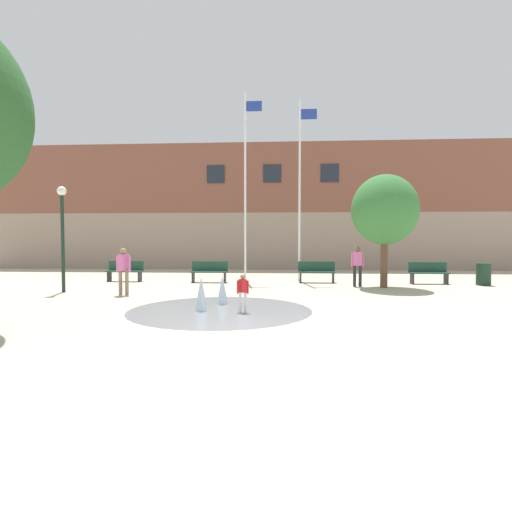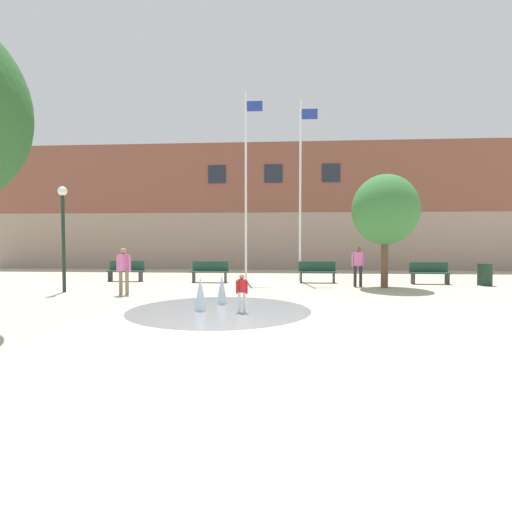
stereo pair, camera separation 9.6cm
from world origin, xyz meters
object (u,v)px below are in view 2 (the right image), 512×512
object	(u,v)px
adult_in_red	(358,263)
park_bench_under_right_flagpole	(317,272)
lamp_post_left_lane	(63,223)
park_bench_far_right	(430,273)
child_in_fountain	(242,290)
park_bench_far_left	(126,271)
flagpole_left	(246,182)
park_bench_center	(210,271)
flagpole_right	(301,186)
teen_by_trashcan	(124,267)
street_tree_near_building	(385,210)
trash_can	(485,274)

from	to	relation	value
adult_in_red	park_bench_under_right_flagpole	bearing A→B (deg)	141.12
lamp_post_left_lane	park_bench_far_right	bearing A→B (deg)	14.42
child_in_fountain	park_bench_far_left	bearing A→B (deg)	5.35
park_bench_far_left	flagpole_left	world-z (taller)	flagpole_left
park_bench_center	park_bench_under_right_flagpole	bearing A→B (deg)	2.40
park_bench_far_right	flagpole_right	distance (m)	6.63
teen_by_trashcan	street_tree_near_building	world-z (taller)	street_tree_near_building
adult_in_red	trash_can	world-z (taller)	adult_in_red
child_in_fountain	flagpole_right	xyz separation A→B (m)	(1.83, 7.87, 3.69)
park_bench_under_right_flagpole	flagpole_left	size ratio (longest dim) A/B	0.19
lamp_post_left_lane	park_bench_far_left	bearing A→B (deg)	78.99
park_bench_far_left	flagpole_left	xyz separation A→B (m)	(5.39, 0.59, 4.00)
flagpole_left	flagpole_right	xyz separation A→B (m)	(2.44, 0.00, -0.20)
park_bench_far_right	trash_can	xyz separation A→B (m)	(2.05, -0.41, -0.03)
park_bench_far_left	flagpole_left	size ratio (longest dim) A/B	0.19
flagpole_left	lamp_post_left_lane	distance (m)	7.78
park_bench_far_left	park_bench_under_right_flagpole	xyz separation A→B (m)	(8.53, 0.01, 0.00)
park_bench_far_left	street_tree_near_building	world-z (taller)	street_tree_near_building
park_bench_far_left	park_bench_far_right	size ratio (longest dim) A/B	1.00
child_in_fountain	adult_in_red	xyz separation A→B (m)	(4.01, 5.89, 0.35)
flagpole_right	street_tree_near_building	size ratio (longest dim) A/B	1.84
park_bench_far_left	park_bench_center	xyz separation A→B (m)	(3.85, -0.18, 0.00)
lamp_post_left_lane	adult_in_red	bearing A→B (deg)	12.48
lamp_post_left_lane	park_bench_under_right_flagpole	bearing A→B (deg)	22.21
park_bench_far_right	teen_by_trashcan	distance (m)	12.26
flagpole_left	street_tree_near_building	world-z (taller)	flagpole_left
lamp_post_left_lane	flagpole_left	bearing A→B (deg)	35.45
park_bench_far_left	flagpole_left	distance (m)	6.73
lamp_post_left_lane	park_bench_center	bearing A→B (deg)	38.06
park_bench_center	adult_in_red	xyz separation A→B (m)	(6.17, -1.21, 0.45)
street_tree_near_building	child_in_fountain	bearing A→B (deg)	-131.57
adult_in_red	street_tree_near_building	world-z (taller)	street_tree_near_building
park_bench_center	street_tree_near_building	bearing A→B (deg)	-11.73
park_bench_far_right	flagpole_left	size ratio (longest dim) A/B	0.19
flagpole_right	teen_by_trashcan	bearing A→B (deg)	-141.00
park_bench_center	child_in_fountain	bearing A→B (deg)	-73.11
park_bench_under_right_flagpole	child_in_fountain	xyz separation A→B (m)	(-2.53, -7.29, 0.10)
lamp_post_left_lane	flagpole_right	bearing A→B (deg)	26.98
park_bench_under_right_flagpole	street_tree_near_building	xyz separation A→B (m)	(2.45, -1.68, 2.53)
park_bench_far_right	flagpole_right	xyz separation A→B (m)	(-5.38, 0.77, 3.79)
teen_by_trashcan	flagpole_left	distance (m)	7.13
park_bench_center	trash_can	bearing A→B (deg)	-2.06
teen_by_trashcan	street_tree_near_building	size ratio (longest dim) A/B	0.36
park_bench_under_right_flagpole	teen_by_trashcan	xyz separation A→B (m)	(-6.83, -4.39, 0.45)
teen_by_trashcan	street_tree_near_building	distance (m)	9.89
park_bench_far_left	street_tree_near_building	xyz separation A→B (m)	(10.98, -1.66, 2.53)
child_in_fountain	flagpole_left	xyz separation A→B (m)	(-0.61, 7.87, 3.90)
park_bench_center	street_tree_near_building	distance (m)	7.71
park_bench_far_right	child_in_fountain	size ratio (longest dim) A/B	1.62
street_tree_near_building	park_bench_under_right_flagpole	bearing A→B (deg)	145.57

